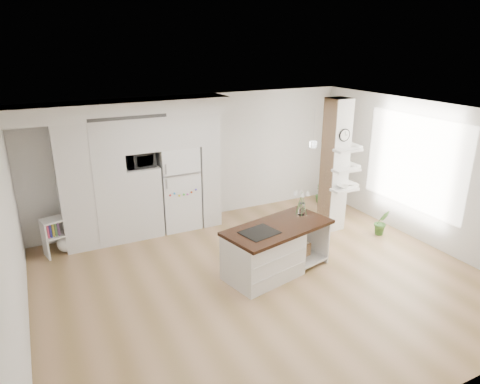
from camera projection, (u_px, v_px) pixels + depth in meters
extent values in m
cube|color=tan|center=(263.00, 280.00, 7.06)|extent=(7.00, 6.00, 0.01)
cube|color=white|center=(267.00, 116.00, 6.15)|extent=(7.00, 6.00, 0.04)
cube|color=silver|center=(196.00, 158.00, 9.14)|extent=(7.00, 0.04, 2.70)
cube|color=silver|center=(420.00, 305.00, 4.08)|extent=(7.00, 0.04, 2.70)
cube|color=silver|center=(12.00, 250.00, 5.14)|extent=(0.04, 6.00, 2.70)
cube|color=silver|center=(426.00, 174.00, 8.08)|extent=(0.04, 6.00, 2.70)
cube|color=silver|center=(92.00, 184.00, 7.99)|extent=(1.20, 0.65, 2.40)
cube|color=silver|center=(143.00, 201.00, 8.54)|extent=(0.65, 0.65, 1.42)
cube|color=silver|center=(137.00, 133.00, 8.08)|extent=(0.65, 0.65, 0.65)
cube|color=silver|center=(175.00, 130.00, 8.40)|extent=(0.85, 0.65, 0.65)
cube|color=silver|center=(206.00, 168.00, 8.96)|extent=(0.40, 0.65, 2.40)
cube|color=silver|center=(123.00, 109.00, 7.81)|extent=(4.00, 0.70, 0.30)
cube|color=#262626|center=(128.00, 118.00, 7.56)|extent=(1.40, 0.04, 0.06)
cube|color=white|center=(178.00, 187.00, 8.81)|extent=(0.78, 0.66, 1.75)
cube|color=#B2B2B7|center=(183.00, 175.00, 8.40)|extent=(0.78, 0.01, 0.03)
cube|color=silver|center=(335.00, 166.00, 8.58)|extent=(0.40, 0.40, 2.70)
cube|color=#9A7656|center=(326.00, 167.00, 8.50)|extent=(0.02, 0.40, 2.70)
cube|color=#9A7656|center=(328.00, 163.00, 8.76)|extent=(0.40, 0.02, 2.70)
cylinder|color=black|center=(344.00, 135.00, 8.19)|extent=(0.25, 0.03, 0.25)
cylinder|color=white|center=(345.00, 135.00, 8.17)|extent=(0.21, 0.01, 0.21)
plane|color=white|center=(414.00, 163.00, 8.27)|extent=(0.00, 2.40, 2.40)
cylinder|color=white|center=(349.00, 142.00, 7.19)|extent=(0.12, 0.12, 0.10)
cube|color=silver|center=(263.00, 256.00, 7.03)|extent=(1.35, 1.04, 0.78)
cube|color=silver|center=(299.00, 255.00, 7.65)|extent=(0.81, 0.91, 0.04)
cube|color=silver|center=(312.00, 236.00, 7.74)|extent=(0.20, 0.77, 0.78)
cube|color=black|center=(278.00, 228.00, 7.08)|extent=(2.00, 1.27, 0.06)
cube|color=black|center=(260.00, 233.00, 6.82)|extent=(0.65, 0.58, 0.01)
cube|color=#AA7C52|center=(298.00, 249.00, 7.58)|extent=(0.42, 0.35, 0.23)
cylinder|color=white|center=(301.00, 209.00, 7.49)|extent=(0.12, 0.12, 0.22)
cube|color=silver|center=(45.00, 240.00, 7.67)|extent=(0.11, 0.34, 0.70)
cube|color=silver|center=(76.00, 231.00, 8.02)|extent=(0.11, 0.34, 0.70)
cube|color=silver|center=(58.00, 219.00, 7.73)|extent=(0.66, 0.47, 0.03)
cube|color=silver|center=(60.00, 234.00, 7.83)|extent=(0.63, 0.46, 0.03)
sphere|color=white|center=(66.00, 243.00, 7.95)|extent=(0.34, 0.34, 0.34)
imported|color=#3E732E|center=(382.00, 222.00, 8.63)|extent=(0.35, 0.32, 0.53)
imported|color=#3E732E|center=(321.00, 194.00, 10.35)|extent=(0.32, 0.32, 0.44)
imported|color=#2D2D2D|center=(140.00, 160.00, 8.21)|extent=(0.54, 0.37, 0.30)
imported|color=#3E732E|center=(345.00, 155.00, 8.75)|extent=(0.27, 0.23, 0.30)
imported|color=white|center=(343.00, 187.00, 8.45)|extent=(0.22, 0.22, 0.05)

